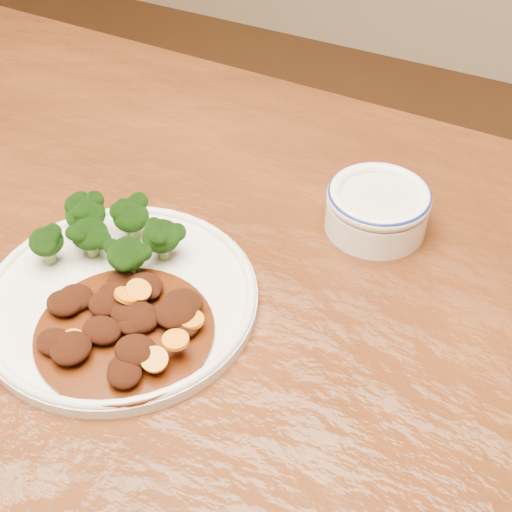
% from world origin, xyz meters
% --- Properties ---
extents(dining_table, '(1.52, 0.94, 0.75)m').
position_xyz_m(dining_table, '(0.00, 0.00, 0.67)').
color(dining_table, '#5F2B10').
rests_on(dining_table, ground).
extents(dinner_plate, '(0.26, 0.26, 0.02)m').
position_xyz_m(dinner_plate, '(0.00, 0.01, 0.76)').
color(dinner_plate, white).
rests_on(dinner_plate, dining_table).
extents(broccoli_florets, '(0.13, 0.10, 0.04)m').
position_xyz_m(broccoli_florets, '(-0.04, 0.05, 0.79)').
color(broccoli_florets, olive).
rests_on(broccoli_florets, dinner_plate).
extents(mince_stew, '(0.16, 0.16, 0.03)m').
position_xyz_m(mince_stew, '(0.03, -0.02, 0.77)').
color(mince_stew, '#4A1E08').
rests_on(mince_stew, dinner_plate).
extents(dip_bowl, '(0.11, 0.11, 0.05)m').
position_xyz_m(dip_bowl, '(0.18, 0.22, 0.78)').
color(dip_bowl, white).
rests_on(dip_bowl, dining_table).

